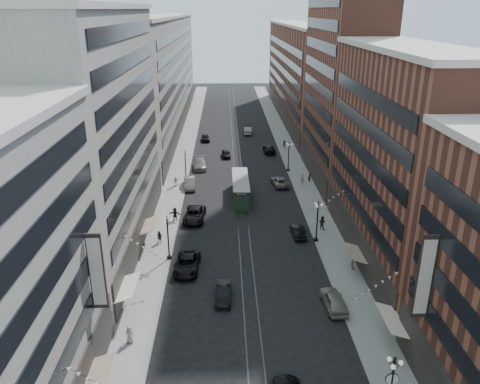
{
  "coord_description": "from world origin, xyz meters",
  "views": [
    {
      "loc": [
        -2.35,
        -21.42,
        28.02
      ],
      "look_at": [
        -0.43,
        37.15,
        5.0
      ],
      "focal_mm": 35.0,
      "sensor_mm": 36.0,
      "label": 1
    }
  ],
  "objects": [
    {
      "name": "car_10",
      "position": [
        7.12,
        33.74,
        0.71
      ],
      "size": [
        1.68,
        4.35,
        1.41
      ],
      "primitive_type": "imported",
      "rotation": [
        0.0,
        0.0,
        3.18
      ],
      "color": "black",
      "rests_on": "ground"
    },
    {
      "name": "pedestrian_7",
      "position": [
        10.62,
        35.43,
        1.1
      ],
      "size": [
        1.04,
        0.97,
        1.9
      ],
      "primitive_type": "imported",
      "rotation": [
        0.0,
        0.0,
        2.47
      ],
      "color": "black",
      "rests_on": "sidewalk_east"
    },
    {
      "name": "car_5",
      "position": [
        -2.7,
        19.56,
        0.73
      ],
      "size": [
        1.68,
        4.47,
        1.46
      ],
      "primitive_type": "imported",
      "rotation": [
        0.0,
        0.0,
        -0.03
      ],
      "color": "black",
      "rests_on": "ground"
    },
    {
      "name": "car_12",
      "position": [
        6.8,
        72.22,
        0.8
      ],
      "size": [
        2.46,
        5.61,
        1.6
      ],
      "primitive_type": "imported",
      "rotation": [
        0.0,
        0.0,
        3.18
      ],
      "color": "black",
      "rests_on": "ground"
    },
    {
      "name": "car_8",
      "position": [
        -7.09,
        62.38,
        0.85
      ],
      "size": [
        2.65,
        5.97,
        1.7
      ],
      "primitive_type": "imported",
      "rotation": [
        0.0,
        0.0,
        0.04
      ],
      "color": "gray",
      "rests_on": "ground"
    },
    {
      "name": "pedestrian_2",
      "position": [
        -10.83,
        32.02,
        0.97
      ],
      "size": [
        0.9,
        0.72,
        1.63
      ],
      "primitive_type": "imported",
      "rotation": [
        0.0,
        0.0,
        -0.43
      ],
      "color": "black",
      "rests_on": "sidewalk_west"
    },
    {
      "name": "sidewalk_east",
      "position": [
        11.0,
        70.0,
        0.07
      ],
      "size": [
        4.0,
        180.0,
        0.15
      ],
      "primitive_type": "cube",
      "color": "gray",
      "rests_on": "ground"
    },
    {
      "name": "building_east_mid",
      "position": [
        17.0,
        28.0,
        12.0
      ],
      "size": [
        8.0,
        30.0,
        24.0
      ],
      "primitive_type": "cube",
      "color": "brown",
      "rests_on": "ground"
    },
    {
      "name": "car_13",
      "position": [
        -2.2,
        69.35,
        0.71
      ],
      "size": [
        1.93,
        4.26,
        1.42
      ],
      "primitive_type": "imported",
      "rotation": [
        0.0,
        0.0,
        0.06
      ],
      "color": "black",
      "rests_on": "ground"
    },
    {
      "name": "pedestrian_extra_0",
      "position": [
        12.07,
        53.73,
        0.98
      ],
      "size": [
        0.67,
        0.73,
        1.67
      ],
      "primitive_type": "imported",
      "rotation": [
        0.0,
        0.0,
        5.31
      ],
      "color": "black",
      "rests_on": "sidewalk_east"
    },
    {
      "name": "building_west_mid",
      "position": [
        -17.0,
        33.0,
        14.0
      ],
      "size": [
        8.0,
        36.0,
        28.0
      ],
      "primitive_type": "cube",
      "color": "#9D988C",
      "rests_on": "ground"
    },
    {
      "name": "lamppost_sw_mid",
      "position": [
        -9.2,
        55.0,
        3.1
      ],
      "size": [
        1.03,
        1.14,
        5.52
      ],
      "color": "black",
      "rests_on": "sidewalk_west"
    },
    {
      "name": "pedestrian_5",
      "position": [
        -9.53,
        38.87,
        1.1
      ],
      "size": [
        1.83,
        0.87,
        1.9
      ],
      "primitive_type": "imported",
      "rotation": [
        0.0,
        0.0,
        -0.21
      ],
      "color": "black",
      "rests_on": "sidewalk_west"
    },
    {
      "name": "pedestrian_6",
      "position": [
        -10.78,
        52.91,
        0.91
      ],
      "size": [
        0.95,
        0.57,
        1.52
      ],
      "primitive_type": "imported",
      "rotation": [
        0.0,
        0.0,
        3.33
      ],
      "color": "beige",
      "rests_on": "sidewalk_west"
    },
    {
      "name": "streetcar",
      "position": [
        0.0,
        47.51,
        1.45
      ],
      "size": [
        2.52,
        11.39,
        3.15
      ],
      "color": "#223525",
      "rests_on": "ground"
    },
    {
      "name": "car_4",
      "position": [
        8.32,
        17.78,
        0.85
      ],
      "size": [
        2.31,
        5.09,
        1.69
      ],
      "primitive_type": "imported",
      "rotation": [
        0.0,
        0.0,
        3.2
      ],
      "color": "gray",
      "rests_on": "ground"
    },
    {
      "name": "car_7",
      "position": [
        -6.8,
        39.13,
        0.84
      ],
      "size": [
        3.18,
        6.2,
        1.68
      ],
      "primitive_type": "imported",
      "rotation": [
        0.0,
        0.0,
        -0.07
      ],
      "color": "black",
      "rests_on": "ground"
    },
    {
      "name": "ground",
      "position": [
        0.0,
        60.0,
        0.0
      ],
      "size": [
        220.0,
        220.0,
        0.0
      ],
      "primitive_type": "plane",
      "color": "black",
      "rests_on": "ground"
    },
    {
      "name": "lamppost_se_mid",
      "position": [
        9.2,
        60.0,
        3.1
      ],
      "size": [
        1.03,
        1.14,
        5.52
      ],
      "color": "black",
      "rests_on": "sidewalk_east"
    },
    {
      "name": "pedestrian_4",
      "position": [
        12.08,
        24.86,
        0.9
      ],
      "size": [
        0.6,
        0.95,
        1.5
      ],
      "primitive_type": "imported",
      "rotation": [
        0.0,
        0.0,
        1.33
      ],
      "color": "#A39887",
      "rests_on": "sidewalk_east"
    },
    {
      "name": "pedestrian_8",
      "position": [
        10.62,
        52.76,
        1.11
      ],
      "size": [
        0.75,
        0.55,
        1.92
      ],
      "primitive_type": "imported",
      "rotation": [
        0.0,
        0.0,
        3.27
      ],
      "color": "#AFA391",
      "rests_on": "sidewalk_east"
    },
    {
      "name": "car_14",
      "position": [
        3.13,
        87.88,
        0.83
      ],
      "size": [
        2.04,
        5.15,
        1.67
      ],
      "primitive_type": "imported",
      "rotation": [
        0.0,
        0.0,
        3.09
      ],
      "color": "gray",
      "rests_on": "ground"
    },
    {
      "name": "lamppost_sw_far",
      "position": [
        -9.2,
        28.0,
        3.1
      ],
      "size": [
        1.03,
        1.14,
        5.52
      ],
      "color": "black",
      "rests_on": "sidewalk_west"
    },
    {
      "name": "pedestrian_9",
      "position": [
        10.26,
        74.77,
        1.01
      ],
      "size": [
        1.14,
        0.54,
        1.72
      ],
      "primitive_type": "imported",
      "rotation": [
        0.0,
        0.0,
        0.08
      ],
      "color": "black",
      "rests_on": "sidewalk_east"
    },
    {
      "name": "sidewalk_west",
      "position": [
        -11.0,
        70.0,
        0.07
      ],
      "size": [
        4.0,
        180.0,
        0.15
      ],
      "primitive_type": "cube",
      "color": "gray",
      "rests_on": "ground"
    },
    {
      "name": "car_11",
      "position": [
        6.8,
        52.72,
        0.73
      ],
      "size": [
        2.92,
        5.49,
        1.47
      ],
      "primitive_type": "imported",
      "rotation": [
        0.0,
        0.0,
        3.24
      ],
      "color": "slate",
      "rests_on": "ground"
    },
    {
      "name": "building_west_far",
      "position": [
        -17.0,
        96.0,
        13.0
      ],
      "size": [
        8.0,
        90.0,
        26.0
      ],
      "primitive_type": "cube",
      "color": "#9D988C",
      "rests_on": "ground"
    },
    {
      "name": "rail_east",
      "position": [
        0.7,
        70.0,
        0.01
      ],
      "size": [
        0.12,
        180.0,
        0.02
      ],
      "primitive_type": "cube",
      "color": "#2D2D33",
      "rests_on": "ground"
    },
    {
      "name": "building_east_far",
      "position": [
        17.0,
        105.0,
        12.0
      ],
      "size": [
        8.0,
        72.0,
        24.0
      ],
      "primitive_type": "cube",
      "color": "brown",
      "rests_on": "ground"
    },
    {
      "name": "car_9",
      "position": [
        -6.8,
        82.0,
        0.75
      ],
      "size": [
        2.13,
        4.51,
        1.49
      ],
      "primitive_type": "imported",
      "rotation": [
        0.0,
        0.0,
        0.09
      ],
      "color": "black",
      "rests_on": "ground"
    },
    {
      "name": "lamppost_se_far",
      "position": [
        9.2,
        32.0,
        3.1
      ],
      "size": [
        1.03,
        1.14,
        5.52
      ],
      "color": "black",
      "rests_on": "sidewalk_east"
    },
    {
      "name": "rail_west",
      "position": [
        -0.7,
        70.0,
        0.01
      ],
      "size": [
        0.12,
        180.0,
        0.02
      ],
      "primitive_type": "cube",
      "color": "#2D2D33",
      "rests_on": "ground"
    },
    {
      "name": "pedestrian_1",
      "position": [
        -11.06,
        12.98,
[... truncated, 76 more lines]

